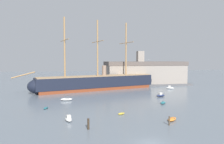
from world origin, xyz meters
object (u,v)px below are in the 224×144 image
(motorboat_alongside_stern, at_px, (161,95))
(tall_ship, at_px, (98,82))
(motorboat_distant_centre, at_px, (100,85))
(motorboat_foreground_left, at_px, (69,119))
(dinghy_foreground_right, at_px, (172,119))
(dinghy_mid_right, at_px, (163,103))
(dinghy_near_centre, at_px, (121,114))
(mooring_piling_left_pair, at_px, (88,124))
(motorboat_far_right, at_px, (170,88))
(mooring_piling_nearest, at_px, (169,121))
(motorboat_alongside_bow, at_px, (67,99))
(seagull_in_flight, at_px, (148,60))
(dockside_warehouse_right, at_px, (144,73))
(dinghy_mid_left, at_px, (46,108))

(motorboat_alongside_stern, bearing_deg, tall_ship, 132.93)
(motorboat_distant_centre, bearing_deg, motorboat_foreground_left, -104.13)
(dinghy_foreground_right, distance_m, dinghy_mid_right, 16.33)
(dinghy_near_centre, relative_size, mooring_piling_left_pair, 1.00)
(tall_ship, relative_size, motorboat_distant_centre, 12.84)
(tall_ship, xyz_separation_m, motorboat_far_right, (30.45, -3.28, -2.61))
(mooring_piling_nearest, bearing_deg, dinghy_mid_right, 68.46)
(motorboat_alongside_bow, relative_size, seagull_in_flight, 2.96)
(motorboat_alongside_stern, xyz_separation_m, mooring_piling_left_pair, (-26.09, -27.84, 0.46))
(motorboat_foreground_left, distance_m, dockside_warehouse_right, 67.65)
(motorboat_foreground_left, xyz_separation_m, dinghy_mid_left, (-5.80, 11.49, -0.20))
(dinghy_mid_right, xyz_separation_m, motorboat_far_right, (15.72, 27.14, 0.16))
(dinghy_foreground_right, xyz_separation_m, dinghy_mid_right, (5.23, 15.47, -0.02))
(mooring_piling_left_pair, bearing_deg, motorboat_distant_centre, 80.65)
(mooring_piling_left_pair, relative_size, seagull_in_flight, 1.63)
(dinghy_mid_right, height_order, seagull_in_flight, seagull_in_flight)
(dinghy_near_centre, distance_m, motorboat_far_right, 46.82)
(motorboat_alongside_bow, relative_size, motorboat_far_right, 0.99)
(dinghy_mid_left, height_order, dinghy_mid_right, dinghy_mid_right)
(dinghy_foreground_right, distance_m, motorboat_alongside_stern, 27.41)
(motorboat_foreground_left, relative_size, seagull_in_flight, 2.59)
(tall_ship, xyz_separation_m, motorboat_distant_centre, (2.00, 9.53, -2.48))
(motorboat_distant_centre, bearing_deg, motorboat_far_right, -24.23)
(motorboat_alongside_stern, xyz_separation_m, seagull_in_flight, (-6.28, -4.63, 11.87))
(dinghy_foreground_right, height_order, motorboat_alongside_bow, motorboat_alongside_bow)
(dinghy_foreground_right, relative_size, motorboat_alongside_stern, 0.80)
(motorboat_alongside_stern, xyz_separation_m, motorboat_distant_centre, (-16.63, 29.56, 0.10))
(motorboat_far_right, bearing_deg, dinghy_foreground_right, -116.18)
(dinghy_near_centre, bearing_deg, dinghy_mid_right, 32.21)
(tall_ship, bearing_deg, dinghy_mid_right, -64.15)
(dinghy_mid_right, bearing_deg, dinghy_mid_left, -179.73)
(seagull_in_flight, bearing_deg, motorboat_alongside_bow, 171.06)
(motorboat_foreground_left, xyz_separation_m, dockside_warehouse_right, (36.35, 56.81, 5.30))
(motorboat_far_right, distance_m, motorboat_distant_centre, 31.20)
(motorboat_alongside_stern, bearing_deg, dockside_warehouse_right, 79.04)
(dinghy_mid_left, height_order, mooring_piling_nearest, mooring_piling_nearest)
(dinghy_near_centre, xyz_separation_m, motorboat_alongside_stern, (18.06, 19.29, 0.30))
(dinghy_mid_right, height_order, mooring_piling_nearest, mooring_piling_nearest)
(mooring_piling_left_pair, bearing_deg, motorboat_alongside_bow, 99.43)
(motorboat_alongside_bow, bearing_deg, motorboat_far_right, 22.52)
(motorboat_far_right, distance_m, dockside_warehouse_right, 19.45)
(dinghy_mid_left, height_order, motorboat_alongside_stern, motorboat_alongside_stern)
(dinghy_mid_left, xyz_separation_m, motorboat_alongside_stern, (35.41, 10.52, 0.28))
(motorboat_foreground_left, bearing_deg, motorboat_far_right, 43.11)
(motorboat_far_right, height_order, dockside_warehouse_right, dockside_warehouse_right)
(dinghy_mid_left, distance_m, motorboat_alongside_stern, 36.94)
(motorboat_foreground_left, height_order, motorboat_alongside_stern, motorboat_alongside_stern)
(tall_ship, xyz_separation_m, motorboat_alongside_stern, (18.64, -20.04, -2.58))
(seagull_in_flight, bearing_deg, motorboat_distant_centre, 106.84)
(dinghy_near_centre, distance_m, seagull_in_flight, 22.40)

